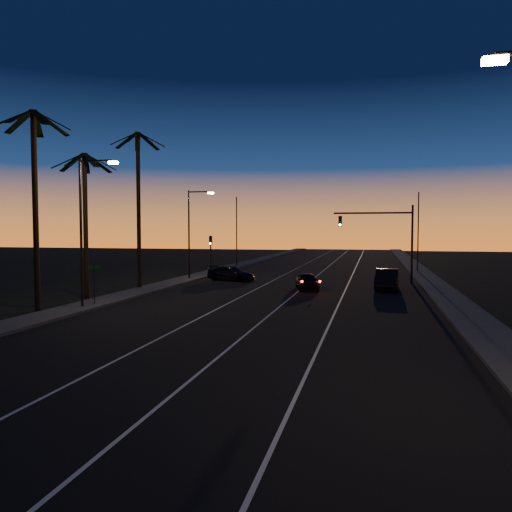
% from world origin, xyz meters
% --- Properties ---
extents(road, '(20.00, 170.00, 0.01)m').
position_xyz_m(road, '(0.00, 30.00, 0.01)').
color(road, black).
rests_on(road, ground).
extents(sidewalk_left, '(2.40, 170.00, 0.16)m').
position_xyz_m(sidewalk_left, '(-11.20, 30.00, 0.08)').
color(sidewalk_left, '#3C3B39').
rests_on(sidewalk_left, ground).
extents(sidewalk_right, '(2.40, 170.00, 0.16)m').
position_xyz_m(sidewalk_right, '(11.20, 30.00, 0.08)').
color(sidewalk_right, '#3C3B39').
rests_on(sidewalk_right, ground).
extents(lane_stripe_left, '(0.12, 160.00, 0.01)m').
position_xyz_m(lane_stripe_left, '(-3.00, 30.00, 0.02)').
color(lane_stripe_left, silver).
rests_on(lane_stripe_left, road).
extents(lane_stripe_mid, '(0.12, 160.00, 0.01)m').
position_xyz_m(lane_stripe_mid, '(0.50, 30.00, 0.02)').
color(lane_stripe_mid, silver).
rests_on(lane_stripe_mid, road).
extents(lane_stripe_right, '(0.12, 160.00, 0.01)m').
position_xyz_m(lane_stripe_right, '(4.00, 30.00, 0.02)').
color(lane_stripe_right, silver).
rests_on(lane_stripe_right, road).
extents(palm_near, '(4.25, 4.16, 11.53)m').
position_xyz_m(palm_near, '(-12.60, 18.00, 7.07)').
color(palm_near, black).
rests_on(palm_near, ground).
extents(palm_mid, '(4.25, 4.16, 10.03)m').
position_xyz_m(palm_mid, '(-13.20, 24.00, 6.25)').
color(palm_mid, black).
rests_on(palm_mid, ground).
extents(palm_far, '(4.25, 4.16, 12.53)m').
position_xyz_m(palm_far, '(-12.20, 30.00, 7.61)').
color(palm_far, black).
rests_on(palm_far, ground).
extents(streetlight_left_near, '(2.55, 0.26, 9.00)m').
position_xyz_m(streetlight_left_near, '(-10.70, 20.00, 5.32)').
color(streetlight_left_near, black).
rests_on(streetlight_left_near, ground).
extents(streetlight_left_far, '(2.55, 0.26, 8.50)m').
position_xyz_m(streetlight_left_far, '(-10.69, 38.00, 5.06)').
color(streetlight_left_far, black).
rests_on(streetlight_left_far, ground).
extents(street_sign, '(0.70, 0.06, 2.60)m').
position_xyz_m(street_sign, '(-10.80, 21.00, 1.66)').
color(street_sign, black).
rests_on(street_sign, ground).
extents(signal_mast, '(7.10, 0.41, 7.00)m').
position_xyz_m(signal_mast, '(7.14, 39.99, 4.78)').
color(signal_mast, black).
rests_on(signal_mast, ground).
extents(signal_post, '(0.28, 0.37, 4.20)m').
position_xyz_m(signal_post, '(-9.50, 39.98, 2.89)').
color(signal_post, black).
rests_on(signal_post, ground).
extents(far_pole_left, '(0.14, 0.14, 9.00)m').
position_xyz_m(far_pole_left, '(-11.00, 55.00, 4.50)').
color(far_pole_left, black).
rests_on(far_pole_left, ground).
extents(far_pole_right, '(0.14, 0.14, 9.00)m').
position_xyz_m(far_pole_right, '(11.00, 52.00, 4.50)').
color(far_pole_right, black).
rests_on(far_pole_right, ground).
extents(lead_car, '(2.60, 4.66, 1.35)m').
position_xyz_m(lead_car, '(0.99, 32.72, 0.69)').
color(lead_car, black).
rests_on(lead_car, road).
extents(right_car, '(2.05, 5.05, 1.63)m').
position_xyz_m(right_car, '(7.20, 34.08, 0.83)').
color(right_car, black).
rests_on(right_car, road).
extents(cross_car, '(5.02, 3.06, 1.36)m').
position_xyz_m(cross_car, '(-6.79, 37.90, 0.69)').
color(cross_car, black).
rests_on(cross_car, road).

